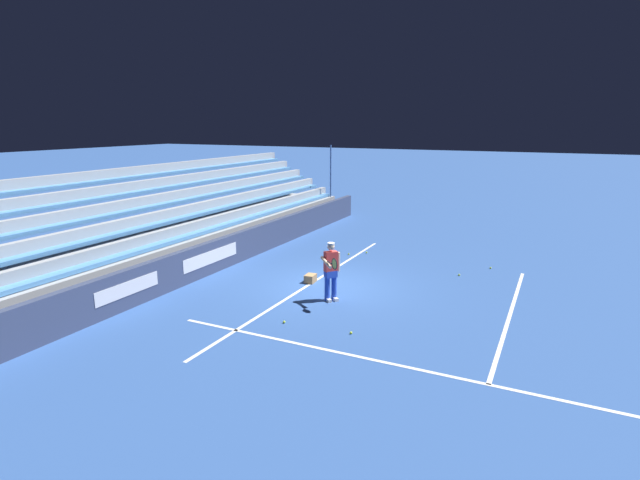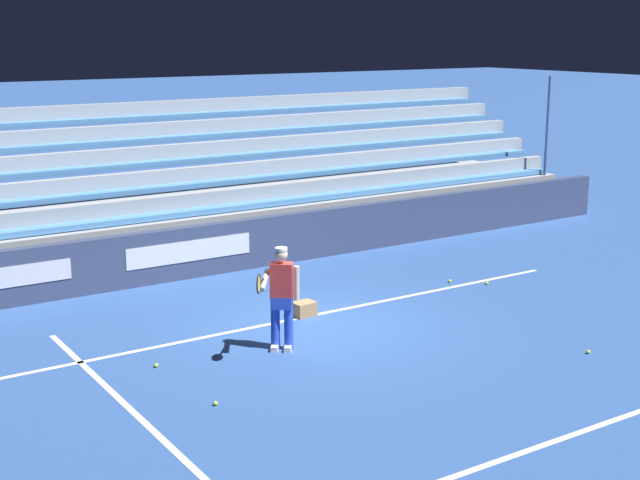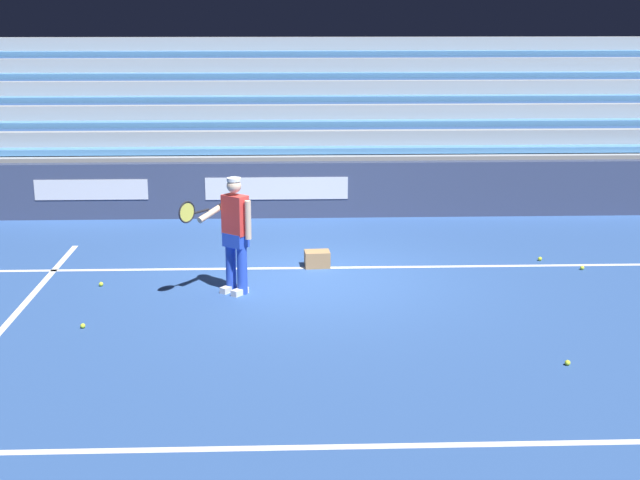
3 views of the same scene
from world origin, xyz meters
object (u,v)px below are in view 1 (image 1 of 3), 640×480
tennis_player (331,271)px  tennis_ball_by_box (459,275)px  tennis_ball_stray_back (490,268)px  tennis_ball_far_right (351,333)px  tennis_ball_near_player (284,322)px  tennis_ball_far_left (349,254)px  tennis_ball_on_baseline (367,252)px  ball_box_cardboard (310,278)px

tennis_player → tennis_ball_by_box: tennis_player is taller
tennis_ball_stray_back → tennis_ball_far_right: (7.29, -2.29, 0.00)m
tennis_ball_stray_back → tennis_ball_far_right: bearing=-17.4°
tennis_ball_stray_back → tennis_ball_near_player: bearing=-28.9°
tennis_ball_by_box → tennis_ball_near_player: (6.09, -3.25, 0.00)m
tennis_player → tennis_ball_far_left: tennis_player is taller
tennis_ball_near_player → tennis_player: bearing=169.5°
tennis_player → tennis_ball_on_baseline: bearing=-169.9°
tennis_ball_far_right → tennis_ball_far_left: bearing=-156.8°
ball_box_cardboard → tennis_ball_near_player: ball_box_cardboard is taller
tennis_player → ball_box_cardboard: (-1.24, -1.30, -0.76)m
tennis_ball_far_right → tennis_ball_by_box: bearing=166.3°
tennis_ball_far_right → tennis_ball_on_baseline: bearing=-162.0°
tennis_ball_far_right → tennis_ball_near_player: (0.12, -1.80, 0.00)m
tennis_ball_far_left → tennis_ball_stray_back: bearing=94.7°
tennis_ball_far_right → tennis_ball_near_player: size_ratio=1.00×
tennis_player → tennis_ball_stray_back: bearing=145.4°
ball_box_cardboard → tennis_ball_by_box: 5.03m
tennis_ball_stray_back → tennis_player: bearing=-34.6°
tennis_ball_far_left → tennis_ball_on_baseline: same height
tennis_ball_far_right → tennis_ball_on_baseline: (-7.39, -2.40, 0.00)m
tennis_player → tennis_ball_stray_back: 6.59m
tennis_ball_on_baseline → tennis_ball_far_left: bearing=-45.2°
tennis_ball_by_box → tennis_ball_on_baseline: same height
tennis_ball_stray_back → ball_box_cardboard: bearing=-50.5°
tennis_player → tennis_ball_stray_back: (-5.37, 3.71, -0.86)m
tennis_ball_stray_back → tennis_ball_on_baseline: same height
ball_box_cardboard → tennis_ball_near_player: size_ratio=6.06×
tennis_ball_by_box → tennis_ball_far_right: same height
tennis_ball_near_player → tennis_ball_on_baseline: 7.53m
tennis_ball_stray_back → tennis_ball_on_baseline: bearing=-91.2°
ball_box_cardboard → tennis_ball_on_baseline: size_ratio=6.06×
ball_box_cardboard → tennis_ball_far_right: size_ratio=6.06×
tennis_player → tennis_ball_on_baseline: 5.62m
ball_box_cardboard → tennis_ball_on_baseline: ball_box_cardboard is taller
tennis_ball_near_player → ball_box_cardboard: bearing=-164.4°
tennis_ball_far_left → tennis_ball_far_right: 7.46m
tennis_ball_stray_back → tennis_ball_far_right: size_ratio=1.00×
tennis_ball_far_left → tennis_ball_on_baseline: size_ratio=1.00×
tennis_ball_near_player → tennis_ball_far_left: bearing=-170.8°
tennis_ball_by_box → tennis_ball_stray_back: same height
tennis_ball_by_box → tennis_ball_near_player: size_ratio=1.00×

